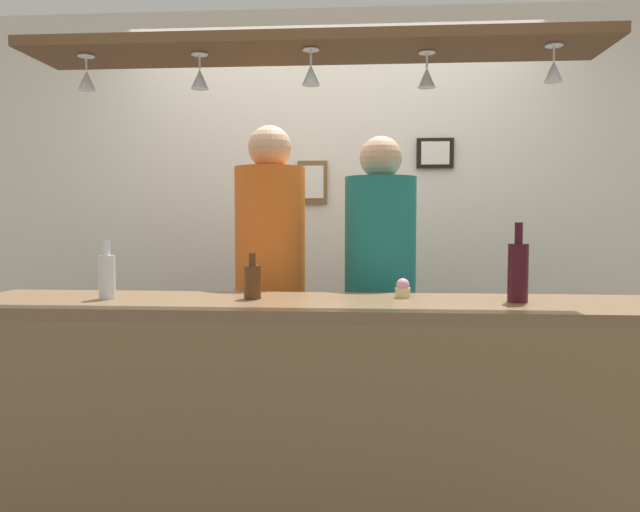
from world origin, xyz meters
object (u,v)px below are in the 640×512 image
person_right_teal_shirt (380,279)px  picture_frame_crest (312,182)px  cupcake (403,289)px  bottle_wine_dark_red (518,271)px  picture_frame_upper_small (435,153)px  bottle_beer_brown_stubby (252,281)px  bottle_soda_clear (107,275)px  person_left_orange_shirt (270,271)px

person_right_teal_shirt → picture_frame_crest: 1.03m
cupcake → bottle_wine_dark_red: bearing=-12.4°
picture_frame_upper_small → person_right_teal_shirt: bearing=-113.5°
person_right_teal_shirt → bottle_beer_brown_stubby: (-0.51, -0.57, 0.05)m
bottle_soda_clear → cupcake: (1.16, 0.12, -0.06)m
bottle_soda_clear → person_left_orange_shirt: bearing=48.2°
bottle_soda_clear → picture_frame_upper_small: picture_frame_upper_small is taller
bottle_wine_dark_red → cupcake: bearing=167.6°
cupcake → picture_frame_upper_small: bearing=78.3°
person_left_orange_shirt → cupcake: bearing=-39.4°
bottle_beer_brown_stubby → picture_frame_upper_small: 1.73m
bottle_beer_brown_stubby → bottle_wine_dark_red: (1.01, -0.02, 0.05)m
bottle_soda_clear → picture_frame_crest: bearing=64.1°
picture_frame_upper_small → bottle_beer_brown_stubby: bearing=-122.2°
picture_frame_upper_small → person_left_orange_shirt: bearing=-137.8°
picture_frame_upper_small → bottle_soda_clear: bearing=-135.3°
bottle_beer_brown_stubby → picture_frame_crest: (0.12, 1.37, 0.47)m
bottle_soda_clear → picture_frame_upper_small: bearing=44.7°
person_left_orange_shirt → bottle_soda_clear: bearing=-131.8°
cupcake → picture_frame_upper_small: picture_frame_upper_small is taller
person_left_orange_shirt → picture_frame_upper_small: size_ratio=8.08×
person_left_orange_shirt → picture_frame_crest: (0.14, 0.80, 0.48)m
bottle_soda_clear → bottle_wine_dark_red: (1.58, 0.02, 0.03)m
person_left_orange_shirt → person_right_teal_shirt: bearing=0.0°
person_left_orange_shirt → bottle_beer_brown_stubby: person_left_orange_shirt is taller
bottle_beer_brown_stubby → cupcake: (0.59, 0.07, -0.03)m
bottle_wine_dark_red → cupcake: size_ratio=3.85×
bottle_wine_dark_red → picture_frame_upper_small: size_ratio=1.36×
person_left_orange_shirt → bottle_soda_clear: (-0.55, -0.61, 0.03)m
bottle_wine_dark_red → picture_frame_upper_small: (-0.15, 1.39, 0.59)m
person_right_teal_shirt → picture_frame_crest: bearing=116.3°
person_right_teal_shirt → picture_frame_upper_small: bearing=66.5°
person_left_orange_shirt → picture_frame_crest: 0.94m
person_left_orange_shirt → picture_frame_upper_small: (0.88, 0.80, 0.65)m
bottle_wine_dark_red → picture_frame_upper_small: picture_frame_upper_small is taller
person_right_teal_shirt → bottle_wine_dark_red: 0.78m
picture_frame_crest → picture_frame_upper_small: bearing=0.0°
person_right_teal_shirt → person_left_orange_shirt: bearing=180.0°
bottle_soda_clear → cupcake: 1.16m
person_left_orange_shirt → bottle_wine_dark_red: (1.03, -0.59, 0.06)m
person_right_teal_shirt → bottle_wine_dark_red: (0.50, -0.59, 0.09)m
person_right_teal_shirt → bottle_beer_brown_stubby: size_ratio=9.57×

